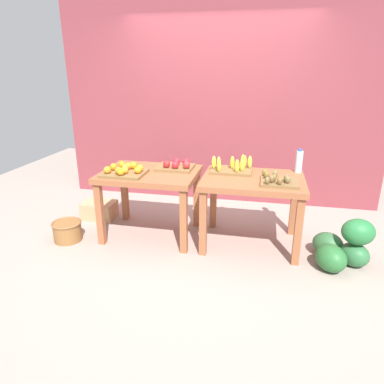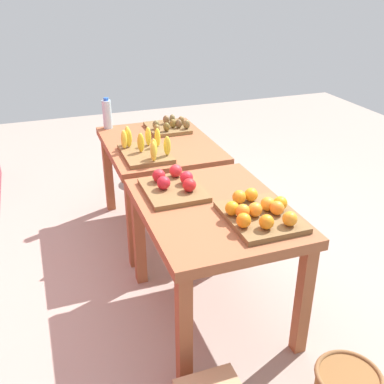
{
  "view_description": "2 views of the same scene",
  "coord_description": "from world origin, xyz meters",
  "views": [
    {
      "loc": [
        0.65,
        -3.47,
        1.81
      ],
      "look_at": [
        -0.1,
        0.05,
        0.53
      ],
      "focal_mm": 32.44,
      "sensor_mm": 36.0,
      "label": 1
    },
    {
      "loc": [
        -2.63,
        0.88,
        1.95
      ],
      "look_at": [
        -0.06,
        -0.05,
        0.6
      ],
      "focal_mm": 42.38,
      "sensor_mm": 36.0,
      "label": 2
    }
  ],
  "objects": [
    {
      "name": "display_table_left",
      "position": [
        -0.56,
        0.0,
        0.64
      ],
      "size": [
        1.04,
        0.8,
        0.75
      ],
      "color": "#945533",
      "rests_on": "ground_plane"
    },
    {
      "name": "watermelon_pile",
      "position": [
        1.45,
        -0.25,
        0.19
      ],
      "size": [
        0.62,
        0.67,
        0.49
      ],
      "color": "#2C673A",
      "rests_on": "ground_plane"
    },
    {
      "name": "ground_plane",
      "position": [
        0.0,
        0.0,
        0.0
      ],
      "size": [
        8.0,
        8.0,
        0.0
      ],
      "primitive_type": "plane",
      "color": "gray"
    },
    {
      "name": "kiwi_bin",
      "position": [
        0.8,
        -0.15,
        0.79
      ],
      "size": [
        0.36,
        0.32,
        0.1
      ],
      "color": "brown",
      "rests_on": "display_table_right"
    },
    {
      "name": "banana_crate",
      "position": [
        0.32,
        0.17,
        0.8
      ],
      "size": [
        0.45,
        0.32,
        0.17
      ],
      "color": "brown",
      "rests_on": "display_table_right"
    },
    {
      "name": "water_bottle",
      "position": [
        1.02,
        0.31,
        0.87
      ],
      "size": [
        0.07,
        0.07,
        0.26
      ],
      "color": "silver",
      "rests_on": "display_table_right"
    },
    {
      "name": "back_wall",
      "position": [
        0.0,
        1.35,
        1.5
      ],
      "size": [
        4.4,
        0.12,
        3.0
      ],
      "primitive_type": "cube",
      "color": "brown",
      "rests_on": "ground_plane"
    },
    {
      "name": "apple_bin",
      "position": [
        -0.3,
        0.15,
        0.79
      ],
      "size": [
        0.4,
        0.34,
        0.11
      ],
      "color": "brown",
      "rests_on": "display_table_left"
    },
    {
      "name": "wicker_basket",
      "position": [
        -1.43,
        -0.35,
        0.12
      ],
      "size": [
        0.33,
        0.33,
        0.22
      ],
      "color": "brown",
      "rests_on": "ground_plane"
    },
    {
      "name": "orange_bin",
      "position": [
        -0.78,
        -0.17,
        0.8
      ],
      "size": [
        0.44,
        0.37,
        0.11
      ],
      "color": "brown",
      "rests_on": "display_table_left"
    },
    {
      "name": "display_table_right",
      "position": [
        0.56,
        0.0,
        0.64
      ],
      "size": [
        1.04,
        0.8,
        0.75
      ],
      "color": "#945533",
      "rests_on": "ground_plane"
    },
    {
      "name": "cardboard_produce_box",
      "position": [
        -1.36,
        0.3,
        0.11
      ],
      "size": [
        0.4,
        0.3,
        0.21
      ],
      "primitive_type": "cube",
      "color": "tan",
      "rests_on": "ground_plane"
    }
  ]
}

